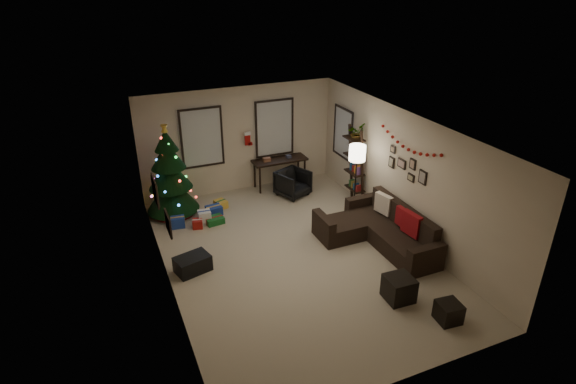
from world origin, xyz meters
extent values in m
plane|color=tan|center=(0.00, 0.00, 0.00)|extent=(7.00, 7.00, 0.00)
plane|color=white|center=(0.00, 0.00, 2.70)|extent=(7.00, 7.00, 0.00)
plane|color=beige|center=(0.00, 3.50, 1.35)|extent=(5.00, 0.00, 5.00)
plane|color=beige|center=(0.00, -3.50, 1.35)|extent=(5.00, 0.00, 5.00)
plane|color=beige|center=(-2.50, 0.00, 1.35)|extent=(0.00, 7.00, 7.00)
plane|color=beige|center=(2.50, 0.00, 1.35)|extent=(0.00, 7.00, 7.00)
cube|color=#728CB2|center=(-0.95, 3.47, 1.55)|extent=(0.94, 0.02, 1.35)
cube|color=beige|center=(-0.95, 3.47, 1.55)|extent=(0.94, 0.03, 1.35)
cube|color=#728CB2|center=(0.95, 3.47, 1.55)|extent=(0.94, 0.02, 1.35)
cube|color=beige|center=(0.95, 3.47, 1.55)|extent=(0.94, 0.03, 1.35)
cube|color=#728CB2|center=(2.47, 2.55, 1.50)|extent=(0.05, 0.27, 1.17)
cube|color=beige|center=(2.47, 2.55, 1.50)|extent=(0.05, 0.45, 1.17)
cylinder|color=black|center=(-1.91, 2.81, 0.13)|extent=(0.09, 0.09, 0.27)
cone|color=black|center=(-1.91, 2.81, 0.54)|extent=(1.21, 1.21, 0.85)
cone|color=black|center=(-1.91, 2.81, 1.03)|extent=(1.00, 1.00, 0.71)
cone|color=black|center=(-1.91, 2.81, 1.47)|extent=(0.79, 0.79, 0.62)
cone|color=black|center=(-1.91, 2.81, 1.83)|extent=(0.54, 0.54, 0.49)
cylinder|color=maroon|center=(-1.91, 2.81, 0.02)|extent=(0.98, 0.98, 0.04)
cube|color=navy|center=(-1.95, 2.10, 0.12)|extent=(0.30, 0.22, 0.25)
cube|color=maroon|center=(-1.55, 1.90, 0.10)|extent=(0.22, 0.22, 0.20)
cube|color=gold|center=(-0.80, 2.65, 0.09)|extent=(0.25, 0.30, 0.18)
cube|color=silver|center=(-1.35, 2.05, 0.15)|extent=(0.28, 0.25, 0.30)
cube|color=#14591E|center=(-1.15, 1.95, 0.07)|extent=(0.40, 0.30, 0.15)
cube|color=navy|center=(-1.05, 2.35, 0.11)|extent=(0.35, 0.28, 0.22)
cube|color=maroon|center=(-2.05, 2.55, 0.14)|extent=(0.26, 0.26, 0.28)
cube|color=black|center=(2.03, -0.36, 0.18)|extent=(0.79, 2.11, 0.37)
cube|color=black|center=(2.33, -0.36, 0.60)|extent=(0.20, 2.11, 0.46)
cube|color=black|center=(2.03, -1.52, 0.29)|extent=(0.79, 0.20, 0.58)
cube|color=black|center=(2.03, 0.80, 0.29)|extent=(0.79, 0.20, 0.58)
cube|color=black|center=(1.26, 0.30, 0.18)|extent=(0.75, 0.79, 0.37)
cube|color=black|center=(0.79, 0.30, 0.29)|extent=(0.18, 0.79, 0.58)
cube|color=maroon|center=(2.21, -0.77, 0.64)|extent=(0.18, 0.48, 0.47)
cube|color=maroon|center=(2.21, -0.49, 0.64)|extent=(0.11, 0.40, 0.40)
cube|color=beige|center=(2.21, 0.22, 0.63)|extent=(0.21, 0.45, 0.44)
cube|color=black|center=(1.11, -1.97, 0.22)|extent=(0.49, 0.49, 0.45)
cube|color=black|center=(1.53, -2.77, 0.17)|extent=(0.41, 0.41, 0.35)
cube|color=black|center=(0.99, 3.22, 0.75)|extent=(1.43, 0.51, 0.05)
cylinder|color=black|center=(0.36, 3.02, 0.36)|extent=(0.05, 0.05, 0.72)
cylinder|color=black|center=(0.36, 3.42, 0.36)|extent=(0.05, 0.05, 0.72)
cylinder|color=black|center=(1.62, 3.02, 0.36)|extent=(0.05, 0.05, 0.72)
cylinder|color=black|center=(1.62, 3.42, 0.36)|extent=(0.05, 0.05, 0.72)
imported|color=black|center=(1.08, 2.57, 0.34)|extent=(0.85, 0.82, 0.68)
cube|color=black|center=(2.32, 1.34, 0.98)|extent=(0.05, 0.05, 1.96)
cube|color=black|center=(2.32, 1.87, 0.98)|extent=(0.05, 0.05, 1.96)
cube|color=black|center=(2.29, 1.61, 0.38)|extent=(0.30, 0.55, 0.03)
cube|color=black|center=(2.29, 1.61, 0.82)|extent=(0.30, 0.55, 0.03)
cube|color=black|center=(2.29, 1.61, 1.25)|extent=(0.30, 0.55, 0.03)
cube|color=black|center=(2.29, 1.61, 1.69)|extent=(0.30, 0.55, 0.03)
imported|color=#4C4C4C|center=(2.30, 1.68, 1.86)|extent=(0.69, 0.68, 0.58)
cylinder|color=black|center=(1.95, 1.01, 0.02)|extent=(0.30, 0.30, 0.03)
cylinder|color=black|center=(1.95, 1.01, 0.77)|extent=(0.03, 0.03, 1.47)
cylinder|color=white|center=(1.95, 1.01, 1.58)|extent=(0.37, 0.37, 0.35)
cube|color=black|center=(-2.48, 0.81, 1.58)|extent=(0.04, 0.60, 0.50)
cube|color=tan|center=(-2.48, 0.81, 1.58)|extent=(0.01, 0.54, 0.45)
cube|color=black|center=(-2.48, -0.53, 1.58)|extent=(0.04, 0.45, 0.35)
cube|color=beige|center=(-2.48, -0.53, 1.58)|extent=(0.01, 0.41, 0.31)
cube|color=black|center=(2.48, -0.60, 1.55)|extent=(0.03, 0.22, 0.28)
cube|color=black|center=(2.48, -0.25, 1.70)|extent=(0.03, 0.18, 0.22)
cube|color=black|center=(2.48, -0.25, 1.40)|extent=(0.03, 0.20, 0.16)
cube|color=black|center=(2.48, 0.10, 1.58)|extent=(0.03, 0.26, 0.20)
cube|color=black|center=(2.48, 0.45, 1.48)|extent=(0.03, 0.18, 0.24)
cube|color=black|center=(2.48, 0.45, 1.78)|extent=(0.03, 0.16, 0.16)
cube|color=#990F0C|center=(-0.15, 3.55, 1.54)|extent=(0.14, 0.04, 0.30)
cube|color=white|center=(-0.15, 3.55, 1.69)|extent=(0.16, 0.05, 0.08)
cube|color=#990F0C|center=(-0.08, 3.55, 1.41)|extent=(0.10, 0.04, 0.08)
cube|color=#990F0C|center=(0.18, 3.36, 1.39)|extent=(0.14, 0.04, 0.30)
cube|color=white|center=(0.18, 3.36, 1.54)|extent=(0.16, 0.05, 0.08)
cube|color=#990F0C|center=(0.25, 3.36, 1.26)|extent=(0.10, 0.04, 0.08)
cube|color=black|center=(-2.02, 0.29, 0.16)|extent=(0.73, 0.58, 0.32)
camera|label=1|loc=(-3.30, -7.30, 5.29)|focal=29.20mm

